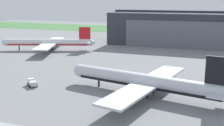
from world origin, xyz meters
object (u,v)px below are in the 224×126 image
maintenance_hangar (196,28)px  airliner_near_right (145,82)px  baggage_tug (32,83)px  airliner_far_left (49,43)px

maintenance_hangar → airliner_near_right: maintenance_hangar is taller
airliner_near_right → baggage_tug: airliner_near_right is taller
maintenance_hangar → baggage_tug: maintenance_hangar is taller
airliner_near_right → airliner_far_left: bearing=141.0°
baggage_tug → airliner_far_left: bearing=117.7°
maintenance_hangar → airliner_near_right: size_ratio=2.05×
maintenance_hangar → airliner_near_right: bearing=-93.9°
airliner_far_left → baggage_tug: 61.90m
airliner_near_right → baggage_tug: (-34.14, -3.82, -2.74)m
airliner_near_right → baggage_tug: size_ratio=10.27×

